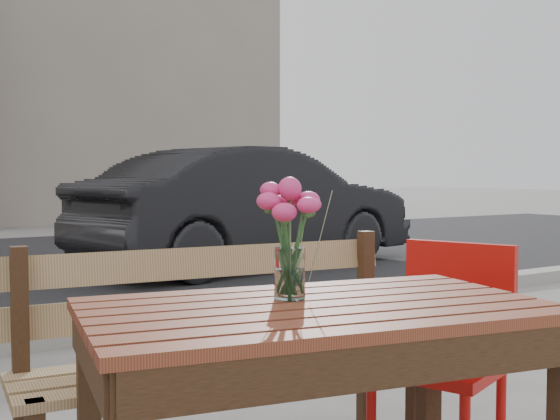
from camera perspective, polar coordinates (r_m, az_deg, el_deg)
name	(u,v)px	position (r m, az deg, el deg)	size (l,w,h in m)	color
main_table	(317,350)	(1.93, 3.02, -11.29)	(1.35, 0.94, 0.76)	maroon
main_bench	(221,333)	(2.52, -4.83, -9.96)	(1.48, 0.58, 0.90)	olive
red_chair	(447,343)	(2.66, 13.42, -10.46)	(0.54, 0.54, 0.85)	#BC100B
main_vase	(290,223)	(1.95, 0.79, -1.10)	(0.19, 0.19, 0.34)	white
parked_car	(251,208)	(8.33, -2.35, 0.17)	(1.48, 4.24, 1.40)	black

